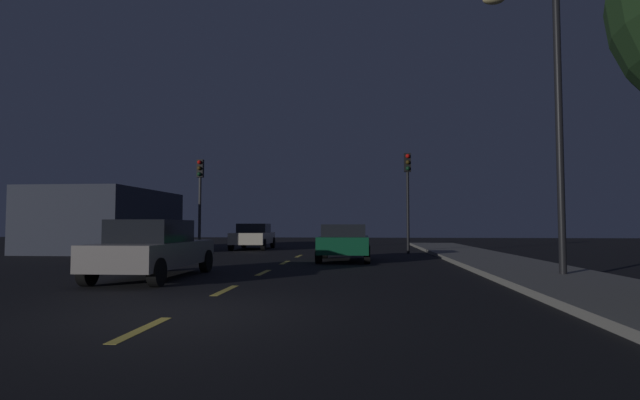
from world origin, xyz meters
TOP-DOWN VIEW (x-y plane):
  - ground_plane at (0.00, 7.00)m, footprint 80.00×80.00m
  - sidewalk_curb_right at (7.50, 7.00)m, footprint 3.00×40.00m
  - lane_stripe_nearest at (0.00, -1.20)m, footprint 0.16×1.60m
  - lane_stripe_second at (0.00, 2.60)m, footprint 0.16×1.60m
  - lane_stripe_third at (0.00, 6.40)m, footprint 0.16×1.60m
  - lane_stripe_fourth at (0.00, 10.20)m, footprint 0.16×1.60m
  - lane_stripe_fifth at (0.00, 14.00)m, footprint 0.16×1.60m
  - traffic_signal_left at (-5.35, 16.29)m, footprint 0.32×0.38m
  - traffic_signal_right at (4.99, 16.29)m, footprint 0.32×0.38m
  - car_stopped_ahead at (2.12, 11.23)m, footprint 1.93×3.81m
  - car_adjacent_lane at (-2.48, 4.66)m, footprint 1.86×4.57m
  - car_oncoming_far at (-3.47, 20.04)m, footprint 2.11×4.42m
  - street_lamp_right at (7.51, 5.26)m, footprint 1.92×0.36m
  - storefront_left at (-10.56, 16.93)m, footprint 5.11×7.91m

SIDE VIEW (x-z plane):
  - ground_plane at x=0.00m, z-range 0.00..0.00m
  - lane_stripe_nearest at x=0.00m, z-range 0.00..0.01m
  - lane_stripe_second at x=0.00m, z-range 0.00..0.01m
  - lane_stripe_third at x=0.00m, z-range 0.00..0.01m
  - lane_stripe_fourth at x=0.00m, z-range 0.00..0.01m
  - lane_stripe_fifth at x=0.00m, z-range 0.00..0.01m
  - sidewalk_curb_right at x=7.50m, z-range 0.00..0.15m
  - car_stopped_ahead at x=2.12m, z-range 0.03..1.42m
  - car_oncoming_far at x=-3.47m, z-range 0.02..1.48m
  - car_adjacent_lane at x=-2.48m, z-range 0.01..1.50m
  - storefront_left at x=-10.56m, z-range 0.00..3.19m
  - traffic_signal_left at x=-5.35m, z-range 0.95..5.62m
  - traffic_signal_right at x=4.99m, z-range 0.98..5.83m
  - street_lamp_right at x=7.51m, z-range 0.74..8.14m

